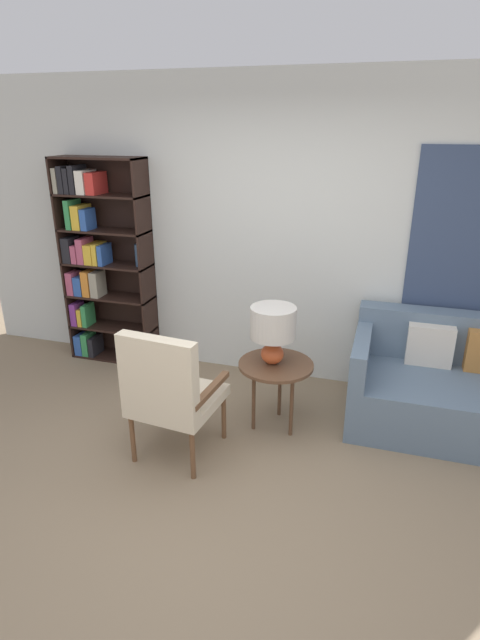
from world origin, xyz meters
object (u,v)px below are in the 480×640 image
bookshelf (97,258)px  armchair (169,389)px  side_table (276,370)px  table_lamp (273,327)px  couch (456,388)px

bookshelf → armchair: size_ratio=1.98×
bookshelf → side_table: (1.98, -0.76, -0.54)m
side_table → table_lamp: (-0.03, -0.00, 0.35)m
side_table → table_lamp: bearing=-171.3°
bookshelf → table_lamp: bearing=-21.4°
bookshelf → couch: size_ratio=1.23×
bookshelf → side_table: bearing=-21.0°
armchair → couch: 2.27m
armchair → table_lamp: table_lamp is taller
couch → table_lamp: (-1.39, -0.46, 0.54)m
bookshelf → side_table: bookshelf is taller
couch → armchair: bearing=-151.2°
armchair → couch: size_ratio=0.62×
bookshelf → armchair: (1.37, -1.39, -0.47)m
bookshelf → couch: bearing=-5.1°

